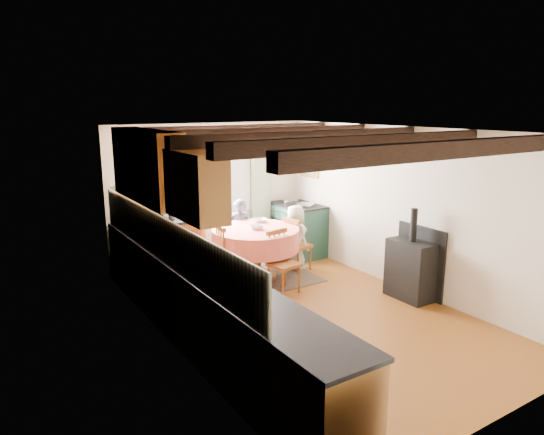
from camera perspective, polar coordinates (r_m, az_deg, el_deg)
floor at (r=6.72m, az=3.76°, el=-10.91°), size 3.60×5.50×0.00m
ceiling at (r=6.16m, az=4.09°, el=9.98°), size 3.60×5.50×0.00m
wall_back at (r=8.65m, az=-7.01°, el=2.76°), size 3.60×0.00×2.40m
wall_front at (r=4.54m, az=25.29°, el=-7.87°), size 3.60×0.00×2.40m
wall_left at (r=5.49m, az=-11.39°, el=-3.35°), size 0.00×5.50×2.40m
wall_right at (r=7.52m, az=15.00°, el=0.88°), size 0.00×5.50×2.40m
beam_a at (r=4.72m, az=18.87°, el=7.33°), size 3.60×0.16×0.16m
beam_b at (r=5.40m, az=10.51°, el=8.43°), size 3.60×0.16×0.16m
beam_c at (r=6.16m, az=4.08°, el=9.15°), size 3.60×0.16×0.16m
beam_d at (r=6.99m, az=-0.90°, el=9.62°), size 3.60×0.16×0.16m
beam_e at (r=7.85m, az=-4.81°, el=9.95°), size 3.60×0.16×0.16m
splash_left at (r=5.76m, az=-12.31°, el=-2.60°), size 0.02×4.50×0.55m
splash_back at (r=8.25m, az=-13.21°, el=2.02°), size 1.40×0.02×0.55m
base_cabinet_left at (r=5.85m, az=-8.28°, el=-10.09°), size 0.60×5.30×0.88m
base_cabinet_back at (r=8.15m, az=-12.60°, el=-3.57°), size 1.30×0.60×0.88m
worktop_left at (r=5.69m, az=-8.25°, el=-5.79°), size 0.64×5.30×0.04m
worktop_back at (r=8.02m, az=-12.71°, el=-0.45°), size 1.30×0.64×0.04m
wall_cabinet_glass at (r=6.50m, az=-14.20°, el=5.80°), size 0.34×1.80×0.90m
wall_cabinet_solid at (r=5.12m, az=-8.73°, el=3.64°), size 0.34×0.90×0.70m
window_frame at (r=8.62m, az=-6.44°, el=5.43°), size 1.34×0.03×1.54m
window_pane at (r=8.62m, az=-6.46°, el=5.44°), size 1.20×0.01×1.40m
curtain_left at (r=8.28m, az=-11.36°, el=1.45°), size 0.35×0.10×2.10m
curtain_right at (r=9.02m, az=-1.28°, el=2.64°), size 0.35×0.10×2.10m
curtain_rod at (r=8.48m, az=-6.29°, el=9.39°), size 2.00×0.03×0.03m
wall_picture at (r=9.11m, az=4.30°, el=6.52°), size 0.04×0.50×0.60m
wall_plate at (r=9.05m, az=-0.99°, el=6.51°), size 0.30×0.02×0.30m
rug at (r=7.94m, az=-1.87°, el=-7.00°), size 1.81×1.41×0.01m
dining_table at (r=7.82m, az=-1.89°, el=-4.21°), size 1.36×1.36×0.82m
chair_near at (r=7.25m, az=1.41°, el=-5.15°), size 0.46×0.47×0.93m
chair_left at (r=7.39m, az=-7.17°, el=-4.66°), size 0.50×0.48×0.98m
chair_right at (r=8.23m, az=2.93°, el=-3.02°), size 0.47×0.46×0.91m
aga_range at (r=9.10m, az=2.90°, el=-1.29°), size 0.67×1.04×0.96m
cast_iron_stove at (r=7.26m, az=15.72°, el=-4.05°), size 0.39×0.65×1.31m
child_far at (r=8.43m, az=-3.73°, el=-1.73°), size 0.49×0.40×1.17m
child_right at (r=8.28m, az=2.69°, el=-2.27°), size 0.40×0.56×1.08m
bowl_a at (r=8.12m, az=-1.38°, el=-0.35°), size 0.25×0.25×0.06m
bowl_b at (r=7.67m, az=-1.72°, el=-1.09°), size 0.30×0.30×0.07m
cup at (r=7.66m, az=-1.62°, el=-1.04°), size 0.11×0.11×0.09m
canister_tall at (r=7.97m, az=-15.10°, el=0.38°), size 0.14×0.14×0.24m
canister_wide at (r=8.06m, az=-13.41°, el=0.38°), size 0.16×0.16×0.18m
canister_slim at (r=7.95m, az=-11.43°, el=0.76°), size 0.11×0.11×0.30m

